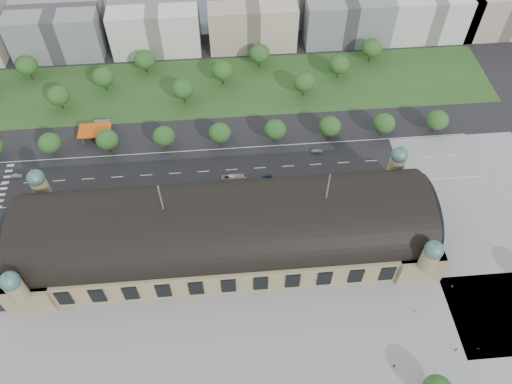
{
  "coord_description": "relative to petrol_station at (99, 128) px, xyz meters",
  "views": [
    {
      "loc": [
        2.39,
        -102.14,
        158.49
      ],
      "look_at": [
        12.27,
        13.82,
        14.0
      ],
      "focal_mm": 35.0,
      "sensor_mm": 36.0,
      "label": 1
    }
  ],
  "objects": [
    {
      "name": "tree_row_7",
      "position": [
        101.91,
        -12.28,
        4.48
      ],
      "size": [
        9.6,
        9.6,
        11.52
      ],
      "color": "#2D2116",
      "rests_on": "ground"
    },
    {
      "name": "tree_row_3",
      "position": [
        5.91,
        -12.28,
        4.48
      ],
      "size": [
        9.6,
        9.6,
        11.52
      ],
      "color": "#2D2116",
      "rests_on": "ground"
    },
    {
      "name": "traffic_car_4",
      "position": [
        72.2,
        -32.91,
        -2.25
      ],
      "size": [
        4.13,
        1.7,
        1.4
      ],
      "primitive_type": "imported",
      "rotation": [
        0.0,
        0.0,
        -1.56
      ],
      "color": "#1A1F4B",
      "rests_on": "ground"
    },
    {
      "name": "bus_west",
      "position": [
        46.36,
        -38.28,
        -1.19
      ],
      "size": [
        12.64,
        3.0,
        3.52
      ],
      "primitive_type": "imported",
      "rotation": [
        0.0,
        0.0,
        1.57
      ],
      "color": "red",
      "rests_on": "ground"
    },
    {
      "name": "bus_east",
      "position": [
        90.18,
        -37.57,
        -1.18
      ],
      "size": [
        12.88,
        3.9,
        3.54
      ],
      "primitive_type": "imported",
      "rotation": [
        0.0,
        0.0,
        1.5
      ],
      "color": "silver",
      "rests_on": "ground"
    },
    {
      "name": "tree_belt_6",
      "position": [
        37.91,
        17.72,
        5.1
      ],
      "size": [
        10.4,
        10.4,
        12.48
      ],
      "color": "#2D2116",
      "rests_on": "ground"
    },
    {
      "name": "plaza_east",
      "position": [
        156.91,
        -65.28,
        -2.95
      ],
      "size": [
        56.0,
        100.0,
        0.12
      ],
      "primitive_type": "cube",
      "color": "gray",
      "rests_on": "ground"
    },
    {
      "name": "tree_row_8",
      "position": [
        125.91,
        -12.28,
        4.48
      ],
      "size": [
        9.6,
        9.6,
        11.52
      ],
      "color": "#2D2116",
      "rests_on": "ground"
    },
    {
      "name": "bus_mid",
      "position": [
        58.73,
        -33.28,
        -1.49
      ],
      "size": [
        10.54,
        2.58,
        2.93
      ],
      "primitive_type": "imported",
      "rotation": [
        0.0,
        0.0,
        1.56
      ],
      "color": "beige",
      "rests_on": "ground"
    },
    {
      "name": "pedestrian_2",
      "position": [
        132.43,
        -89.28,
        -2.02
      ],
      "size": [
        0.72,
        1.0,
        1.85
      ],
      "primitive_type": "imported",
      "rotation": [
        0.0,
        0.0,
        1.81
      ],
      "color": "gray",
      "rests_on": "ground"
    },
    {
      "name": "tree_belt_3",
      "position": [
        -19.09,
        17.72,
        5.1
      ],
      "size": [
        10.4,
        10.4,
        12.48
      ],
      "color": "#2D2116",
      "rests_on": "ground"
    },
    {
      "name": "tree_belt_10",
      "position": [
        113.91,
        29.72,
        5.1
      ],
      "size": [
        10.4,
        10.4,
        12.48
      ],
      "color": "#2D2116",
      "rests_on": "ground"
    },
    {
      "name": "tree_belt_5",
      "position": [
        18.91,
        41.72,
        5.1
      ],
      "size": [
        10.4,
        10.4,
        12.48
      ],
      "color": "#2D2116",
      "rests_on": "ground"
    },
    {
      "name": "parked_car_5",
      "position": [
        9.65,
        -40.56,
        -2.2
      ],
      "size": [
        5.78,
        5.31,
        1.5
      ],
      "primitive_type": "imported",
      "rotation": [
        0.0,
        0.0,
        -0.9
      ],
      "color": "gray",
      "rests_on": "ground"
    },
    {
      "name": "traffic_car_5",
      "position": [
        95.56,
        -20.5,
        -2.14
      ],
      "size": [
        4.99,
        1.94,
        1.62
      ],
      "primitive_type": "imported",
      "rotation": [
        0.0,
        0.0,
        1.52
      ],
      "color": "#5A5E62",
      "rests_on": "ground"
    },
    {
      "name": "pedestrian_3",
      "position": [
        133.31,
        -112.05,
        -2.15
      ],
      "size": [
        0.96,
        0.49,
        1.61
      ],
      "primitive_type": "imported",
      "rotation": [
        0.0,
        0.0,
        3.09
      ],
      "color": "gray",
      "rests_on": "ground"
    },
    {
      "name": "petrol_station",
      "position": [
        0.0,
        0.0,
        0.0
      ],
      "size": [
        14.0,
        13.0,
        5.05
      ],
      "color": "#CC4D0C",
      "rests_on": "ground"
    },
    {
      "name": "road_slab",
      "position": [
        33.91,
        -27.28,
        -2.95
      ],
      "size": [
        260.0,
        26.0,
        0.1
      ],
      "primitive_type": "cube",
      "color": "black",
      "rests_on": "ground"
    },
    {
      "name": "office_3",
      "position": [
        23.91,
        67.72,
        9.05
      ],
      "size": [
        45.0,
        32.0,
        24.0
      ],
      "primitive_type": "cube",
      "color": "silver",
      "rests_on": "ground"
    },
    {
      "name": "pedestrian_0",
      "position": [
        116.62,
        -97.35,
        -2.14
      ],
      "size": [
        0.87,
        0.62,
        1.61
      ],
      "primitive_type": "imported",
      "rotation": [
        0.0,
        0.0,
        0.24
      ],
      "color": "gray",
      "rests_on": "ground"
    },
    {
      "name": "traffic_car_2",
      "position": [
        4.86,
        -38.28,
        -2.19
      ],
      "size": [
        5.57,
        2.78,
        1.51
      ],
      "primitive_type": "imported",
      "rotation": [
        0.0,
        0.0,
        -1.62
      ],
      "color": "black",
      "rests_on": "ground"
    },
    {
      "name": "tree_row_5",
      "position": [
        53.91,
        -12.28,
        4.48
      ],
      "size": [
        9.6,
        9.6,
        11.52
      ],
      "color": "#2D2116",
      "rests_on": "ground"
    },
    {
      "name": "tree_belt_11",
      "position": [
        132.91,
        41.72,
        5.1
      ],
      "size": [
        10.4,
        10.4,
        12.48
      ],
      "color": "#2D2116",
      "rests_on": "ground"
    },
    {
      "name": "parked_car_6",
      "position": [
        27.96,
        -40.28,
        -2.2
      ],
      "size": [
        5.41,
        4.71,
        1.5
      ],
      "primitive_type": "imported",
      "rotation": [
        0.0,
        0.0,
        -0.95
      ],
      "color": "black",
      "rests_on": "ground"
    },
    {
      "name": "office_6",
      "position": [
        168.91,
        67.72,
        9.05
      ],
      "size": [
        45.0,
        32.0,
        24.0
      ],
      "primitive_type": "cube",
      "color": "silver",
      "rests_on": "ground"
    },
    {
      "name": "plaza_south",
      "position": [
        63.91,
        -109.28,
        -2.95
      ],
      "size": [
        190.0,
        48.0,
        0.12
      ],
      "primitive_type": "cube",
      "color": "gray",
      "rests_on": "ground"
    },
    {
      "name": "parked_car_2",
      "position": [
        5.75,
        -44.21,
        -2.23
      ],
      "size": [
        5.35,
        3.89,
        1.44
      ],
      "primitive_type": "imported",
      "rotation": [
        0.0,
        0.0,
        -1.14
      ],
      "color": "#16203F",
      "rests_on": "ground"
    },
    {
      "name": "tree_belt_8",
      "position": [
        75.91,
        41.72,
        5.1
      ],
      "size": [
        10.4,
        10.4,
        12.48
      ],
      "color": "#2D2116",
      "rests_on": "ground"
    },
    {
      "name": "tree_belt_4",
      "position": [
        -0.09,
        29.72,
        5.1
      ],
      "size": [
        10.4,
        10.4,
        12.48
      ],
      "color": "#2D2116",
      "rests_on": "ground"
    },
    {
      "name": "traffic_car_1",
      "position": [
        -31.84,
        -23.72,
        -2.25
      ],
      "size": [
        4.31,
        1.78,
        1.39
      ],
      "primitive_type": "imported",
      "rotation": [
        0.0,
        0.0,
        1.5
      ],
      "color": "gray",
      "rests_on": "ground"
    },
    {
      "name": "tree_belt_2",
      "position": [
        -38.09,
        41.72,
        5.1
      ],
      "size": [
        10.4,
        10.4,
        12.48
      ],
      "color": "#2D2116",
      "rests_on": "ground"
    },
    {
      "name": "station",
      "position": [
        53.91,
        -65.28,
        7.33
      ],
      "size": [
        150.0,
        48.4,
        44.3
      ],
      "color": "#9B8760",
      "rests_on": "ground"
    },
    {
      "name": "tree_belt_7",
      "position": [
        56.91,
        29.72,
        5.1
      ],
      "size": [
        10.4,
        10.4,
        12.48
      ],
      "color": "#2D2116",
      "rests_on": "ground"
    },
    {
      "name": "parked_car_3",
      "position": [
        -7.31,
        -41.04,
        -2.23
      ],
      "size": [
        4.51,
        3.66,
        1.45
      ],
      "primitive_type": "imported",
      "rotation": [
        0.0,
        0.0,
        -1.03
      ],
      "color": "slate",
      "rests_on": "ground"
    },
    {
      "name": "pedestrian_1",
      "position": [
        126.12,
        -111.78,
        -1.96
      ],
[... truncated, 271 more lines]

